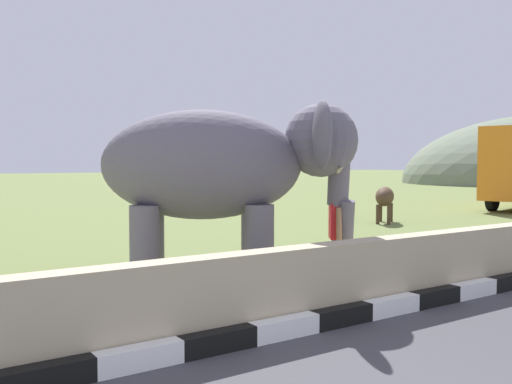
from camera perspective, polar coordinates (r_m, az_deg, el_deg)
The scene contains 5 objects.
striped_curb at distance 6.15m, azimuth -7.62°, elevation -15.38°, with size 16.20×0.20×0.24m.
barrier_parapet at distance 7.58m, azimuth 7.59°, elevation -8.87°, with size 28.00×0.36×1.00m, color tan.
elephant at distance 8.89m, azimuth -3.05°, elevation 2.38°, with size 3.95×3.43×2.98m.
person_handler at distance 9.33m, azimuth 8.12°, elevation -3.99°, with size 0.46×0.59×1.66m.
cow_near at distance 19.76m, azimuth 12.77°, elevation -0.51°, with size 1.75×1.49×1.23m.
Camera 1 is at (-2.95, -1.17, 2.06)m, focal length 39.96 mm.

